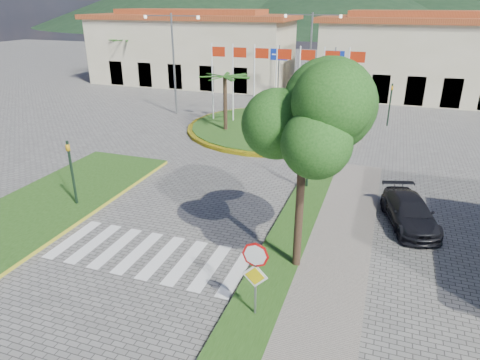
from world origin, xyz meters
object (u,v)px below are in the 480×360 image
(deciduous_tree, at_px, (304,128))
(car_dark_b, at_px, (355,89))
(car_side_right, at_px, (410,212))
(white_van, at_px, (212,82))
(stop_sign, at_px, (255,268))
(car_dark_a, at_px, (311,97))
(roundabout_island, at_px, (273,127))

(deciduous_tree, relative_size, car_dark_b, 1.67)
(car_side_right, bearing_deg, white_van, 111.50)
(stop_sign, relative_size, car_side_right, 0.63)
(stop_sign, height_order, car_dark_a, stop_sign)
(deciduous_tree, relative_size, car_dark_a, 2.06)
(stop_sign, height_order, white_van, stop_sign)
(deciduous_tree, height_order, white_van, deciduous_tree)
(car_side_right, bearing_deg, car_dark_a, 94.64)
(roundabout_island, bearing_deg, car_side_right, -52.75)
(roundabout_island, relative_size, car_side_right, 3.04)
(white_van, height_order, car_dark_b, car_dark_b)
(car_dark_b, height_order, car_side_right, car_dark_b)
(car_dark_a, bearing_deg, stop_sign, -155.36)
(stop_sign, height_order, deciduous_tree, deciduous_tree)
(car_dark_a, bearing_deg, car_side_right, -142.27)
(white_van, relative_size, car_dark_a, 1.20)
(stop_sign, bearing_deg, car_dark_a, 97.48)
(deciduous_tree, height_order, car_dark_b, deciduous_tree)
(roundabout_island, xyz_separation_m, deciduous_tree, (5.50, -17.00, 5.00))
(car_side_right, bearing_deg, roundabout_island, 111.33)
(car_dark_b, bearing_deg, car_side_right, 173.78)
(white_van, distance_m, car_dark_a, 12.51)
(roundabout_island, relative_size, car_dark_a, 3.85)
(stop_sign, distance_m, car_side_right, 9.03)
(stop_sign, relative_size, deciduous_tree, 0.39)
(deciduous_tree, relative_size, car_side_right, 1.63)
(car_dark_a, height_order, car_dark_b, car_dark_b)
(car_dark_a, bearing_deg, car_dark_b, -19.82)
(car_dark_a, bearing_deg, roundabout_island, -168.17)
(stop_sign, distance_m, white_van, 37.68)
(white_van, bearing_deg, deciduous_tree, -140.00)
(white_van, bearing_deg, car_dark_a, -96.73)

